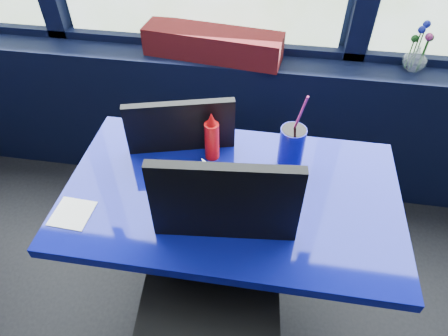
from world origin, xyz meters
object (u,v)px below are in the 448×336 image
at_px(planter_box, 213,44).
at_px(flower_vase, 416,56).
at_px(chair_near_back, 199,163).
at_px(chair_near_front, 214,292).
at_px(food_basket, 227,192).
at_px(soda_cup, 292,145).
at_px(ketchup_bottle, 212,138).
at_px(near_table, 231,222).

bearing_deg(planter_box, flower_vase, 8.60).
distance_m(chair_near_back, flower_vase, 1.14).
bearing_deg(chair_near_back, planter_box, -102.92).
distance_m(chair_near_front, planter_box, 1.22).
bearing_deg(food_basket, flower_vase, 40.25).
height_order(chair_near_front, planter_box, chair_near_front).
xyz_separation_m(chair_near_back, soda_cup, (0.39, -0.13, 0.28)).
bearing_deg(chair_near_back, soda_cup, 146.75).
distance_m(food_basket, soda_cup, 0.32).
height_order(planter_box, ketchup_bottle, ketchup_bottle).
height_order(food_basket, soda_cup, soda_cup).
height_order(chair_near_back, planter_box, chair_near_back).
xyz_separation_m(chair_near_front, ketchup_bottle, (-0.09, 0.49, 0.24)).
xyz_separation_m(near_table, chair_near_back, (-0.19, 0.32, -0.01)).
xyz_separation_m(near_table, ketchup_bottle, (-0.10, 0.17, 0.27)).
distance_m(flower_vase, soda_cup, 0.88).
relative_size(near_table, chair_near_front, 1.14).
bearing_deg(planter_box, chair_near_back, -80.52).
distance_m(near_table, chair_near_back, 0.37).
distance_m(planter_box, food_basket, 0.91).
bearing_deg(food_basket, planter_box, 93.28).
bearing_deg(flower_vase, food_basket, -129.96).
relative_size(planter_box, food_basket, 2.29).
bearing_deg(near_table, flower_vase, 49.23).
bearing_deg(ketchup_bottle, soda_cup, 4.18).
xyz_separation_m(flower_vase, food_basket, (-0.77, -0.91, -0.09)).
relative_size(near_table, planter_box, 1.75).
height_order(chair_near_back, food_basket, chair_near_back).
height_order(planter_box, soda_cup, soda_cup).
distance_m(chair_near_front, soda_cup, 0.60).
relative_size(food_basket, ketchup_bottle, 1.43).
height_order(planter_box, food_basket, planter_box).
relative_size(chair_near_back, flower_vase, 4.11).
bearing_deg(chair_near_front, soda_cup, 62.43).
xyz_separation_m(chair_near_back, planter_box, (-0.02, 0.53, 0.31)).
bearing_deg(chair_near_back, food_basket, 101.65).
bearing_deg(chair_near_back, near_table, 105.93).
height_order(chair_near_back, soda_cup, soda_cup).
bearing_deg(soda_cup, flower_vase, 50.89).
xyz_separation_m(chair_near_front, planter_box, (-0.21, 1.17, 0.26)).
xyz_separation_m(near_table, chair_near_front, (-0.01, -0.32, 0.04)).
bearing_deg(ketchup_bottle, chair_near_back, 122.34).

